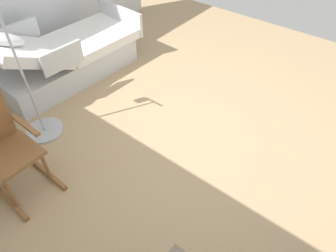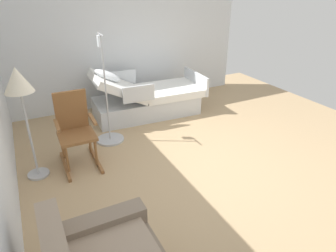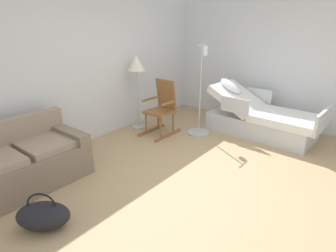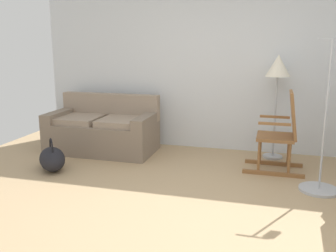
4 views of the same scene
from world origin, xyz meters
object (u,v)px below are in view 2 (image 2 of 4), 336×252
Objects in this scene: rocking_chair at (75,130)px; floor_lamp at (19,88)px; iv_pole at (109,126)px; hospital_bed at (146,99)px.

floor_lamp is (-0.08, 0.57, 0.72)m from rocking_chair.
floor_lamp is at bearing 114.03° from iv_pole.
hospital_bed is at bearing -53.53° from iv_pole.
hospital_bed is 1.19m from iv_pole.
rocking_chair is 0.93m from floor_lamp.
floor_lamp is at bearing 120.05° from hospital_bed.
hospital_bed is 2.02× the size of rocking_chair.
floor_lamp is at bearing 98.39° from rocking_chair.
rocking_chair is at bearing 126.43° from hospital_bed.
rocking_chair reaches higher than hospital_bed.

